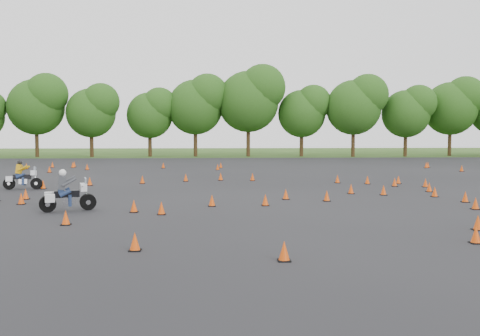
{
  "coord_description": "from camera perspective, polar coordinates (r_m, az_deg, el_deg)",
  "views": [
    {
      "loc": [
        -1.26,
        -22.14,
        3.04
      ],
      "look_at": [
        0.0,
        4.0,
        1.2
      ],
      "focal_mm": 40.0,
      "sensor_mm": 36.0,
      "label": 1
    }
  ],
  "objects": [
    {
      "name": "ground",
      "position": [
        22.38,
        0.5,
        -3.79
      ],
      "size": [
        140.0,
        140.0,
        0.0
      ],
      "primitive_type": "plane",
      "color": "#2D5119",
      "rests_on": "ground"
    },
    {
      "name": "asphalt_pad",
      "position": [
        28.33,
        -0.2,
        -2.13
      ],
      "size": [
        62.0,
        62.0,
        0.0
      ],
      "primitive_type": "plane",
      "color": "black",
      "rests_on": "ground"
    },
    {
      "name": "treeline",
      "position": [
        57.33,
        0.34,
        5.72
      ],
      "size": [
        87.29,
        32.38,
        11.16
      ],
      "color": "#244B15",
      "rests_on": "ground"
    },
    {
      "name": "traffic_cones",
      "position": [
        27.46,
        -0.77,
        -1.85
      ],
      "size": [
        36.71,
        32.95,
        0.45
      ],
      "color": "#DB4609",
      "rests_on": "asphalt_pad"
    },
    {
      "name": "rider_grey",
      "position": [
        21.12,
        -17.9,
        -2.25
      ],
      "size": [
        2.16,
        1.29,
        1.6
      ],
      "primitive_type": null,
      "rotation": [
        0.0,
        0.0,
        0.34
      ],
      "color": "#3C3E43",
      "rests_on": "ground"
    },
    {
      "name": "rider_yellow",
      "position": [
        29.66,
        -22.2,
        -0.69
      ],
      "size": [
        1.97,
        0.67,
        1.51
      ],
      "primitive_type": null,
      "rotation": [
        0.0,
        0.0,
        0.04
      ],
      "color": "#C48C11",
      "rests_on": "ground"
    }
  ]
}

